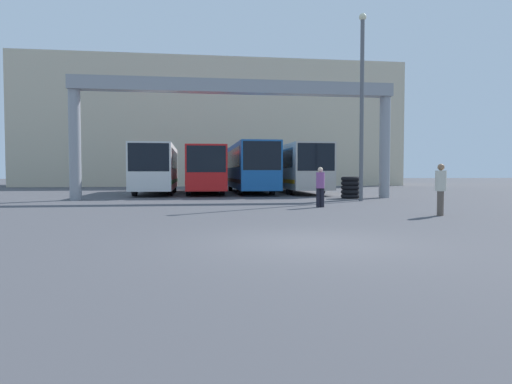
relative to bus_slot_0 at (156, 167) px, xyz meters
name	(u,v)px	position (x,y,z in m)	size (l,w,h in m)	color
ground_plane	(310,243)	(4.83, -22.48, -1.83)	(200.00, 200.00, 0.00)	#47474C
building_backdrop	(214,127)	(4.83, 21.24, 4.80)	(40.46, 12.00, 13.26)	beige
overhead_gantry	(237,104)	(4.83, -6.85, 3.26)	(17.40, 0.80, 6.39)	gray
bus_slot_0	(156,167)	(0.00, 0.00, 0.00)	(2.50, 10.69, 3.19)	silver
bus_slot_1	(204,168)	(3.22, 0.07, -0.06)	(2.45, 10.82, 3.07)	red
bus_slot_2	(249,166)	(6.44, 0.86, 0.10)	(2.47, 12.42, 3.35)	#1959A5
bus_slot_3	(295,166)	(9.67, 0.47, 0.05)	(2.48, 11.63, 3.26)	beige
pedestrian_mid_right	(320,186)	(7.66, -13.28, -0.96)	(0.34, 0.34, 1.65)	black
pedestrian_near_center	(441,188)	(10.60, -17.37, -0.92)	(0.36, 0.36, 1.72)	brown
tire_stack	(350,188)	(11.09, -7.23, -1.23)	(1.04, 1.04, 1.20)	black
lamp_post	(362,101)	(10.83, -9.55, 3.19)	(0.36, 0.36, 9.30)	#595B60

